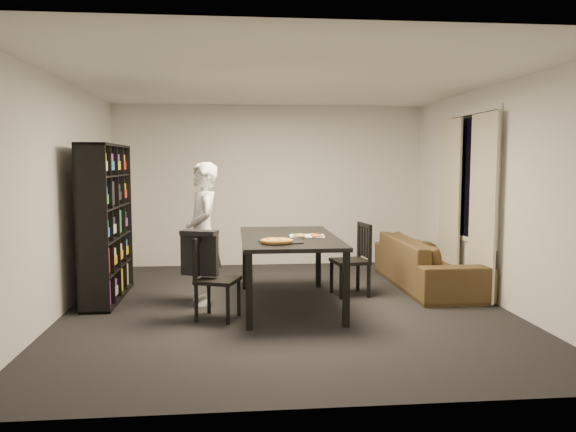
{
  "coord_description": "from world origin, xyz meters",
  "views": [
    {
      "loc": [
        -0.62,
        -6.41,
        1.68
      ],
      "look_at": [
        0.04,
        0.15,
        1.05
      ],
      "focal_mm": 35.0,
      "sensor_mm": 36.0,
      "label": 1
    }
  ],
  "objects": [
    {
      "name": "window_pane",
      "position": [
        2.48,
        0.6,
        1.5
      ],
      "size": [
        0.02,
        1.4,
        1.6
      ],
      "primitive_type": "cube",
      "color": "black",
      "rests_on": "room"
    },
    {
      "name": "baking_tray",
      "position": [
        -0.1,
        -0.48,
        0.83
      ],
      "size": [
        0.48,
        0.42,
        0.01
      ],
      "primitive_type": "cube",
      "rotation": [
        0.0,
        0.0,
        0.29
      ],
      "color": "black",
      "rests_on": "dining_table"
    },
    {
      "name": "curtain_left",
      "position": [
        2.4,
        0.08,
        1.15
      ],
      "size": [
        0.03,
        0.7,
        2.25
      ],
      "primitive_type": "cube",
      "color": "beige",
      "rests_on": "room"
    },
    {
      "name": "chair_right",
      "position": [
        0.95,
        0.5,
        0.52
      ],
      "size": [
        0.49,
        0.49,
        0.92
      ],
      "rotation": [
        0.0,
        0.0,
        -1.42
      ],
      "color": "black",
      "rests_on": "room"
    },
    {
      "name": "window_frame",
      "position": [
        2.48,
        0.6,
        1.5
      ],
      "size": [
        0.03,
        1.52,
        1.72
      ],
      "primitive_type": "cube",
      "color": "white",
      "rests_on": "room"
    },
    {
      "name": "pizza_slices",
      "position": [
        0.24,
        -0.02,
        0.84
      ],
      "size": [
        0.41,
        0.35,
        0.01
      ],
      "primitive_type": null,
      "rotation": [
        0.0,
        0.0,
        0.12
      ],
      "color": "#C1843C",
      "rests_on": "dining_table"
    },
    {
      "name": "curtain_right",
      "position": [
        2.4,
        1.12,
        1.15
      ],
      "size": [
        0.03,
        0.7,
        2.25
      ],
      "primitive_type": "cube",
      "color": "beige",
      "rests_on": "room"
    },
    {
      "name": "draped_jacket",
      "position": [
        -0.97,
        -0.38,
        0.73
      ],
      "size": [
        0.43,
        0.29,
        0.49
      ],
      "rotation": [
        0.0,
        0.0,
        1.23
      ],
      "color": "black",
      "rests_on": "chair_left"
    },
    {
      "name": "pepperoni_pizza",
      "position": [
        -0.15,
        -0.52,
        0.85
      ],
      "size": [
        0.35,
        0.35,
        0.03
      ],
      "rotation": [
        0.0,
        0.0,
        -0.25
      ],
      "color": "olive",
      "rests_on": "dining_table"
    },
    {
      "name": "room",
      "position": [
        0.0,
        0.0,
        1.3
      ],
      "size": [
        5.01,
        5.51,
        2.61
      ],
      "color": "black",
      "rests_on": "ground"
    },
    {
      "name": "person",
      "position": [
        -0.97,
        0.22,
        0.84
      ],
      "size": [
        0.52,
        0.69,
        1.68
      ],
      "primitive_type": "imported",
      "rotation": [
        0.0,
        0.0,
        -1.36
      ],
      "color": "white",
      "rests_on": "room"
    },
    {
      "name": "sofa",
      "position": [
        2.01,
        0.86,
        0.33
      ],
      "size": [
        0.88,
        2.26,
        0.66
      ],
      "primitive_type": "imported",
      "rotation": [
        0.0,
        0.0,
        1.57
      ],
      "color": "#392D16",
      "rests_on": "room"
    },
    {
      "name": "chair_left",
      "position": [
        -0.86,
        -0.42,
        0.5
      ],
      "size": [
        0.52,
        0.52,
        0.89
      ],
      "rotation": [
        0.0,
        0.0,
        1.23
      ],
      "color": "black",
      "rests_on": "room"
    },
    {
      "name": "dining_table",
      "position": [
        0.04,
        0.05,
        0.75
      ],
      "size": [
        1.1,
        1.98,
        0.82
      ],
      "color": "black",
      "rests_on": "room"
    },
    {
      "name": "kitchen_towel",
      "position": [
        0.25,
        0.01,
        0.83
      ],
      "size": [
        0.43,
        0.34,
        0.01
      ],
      "primitive_type": "cube",
      "rotation": [
        0.0,
        0.0,
        -0.1
      ],
      "color": "white",
      "rests_on": "dining_table"
    },
    {
      "name": "bookshelf",
      "position": [
        -2.16,
        0.6,
        0.95
      ],
      "size": [
        0.35,
        1.5,
        1.9
      ],
      "primitive_type": "cube",
      "color": "black",
      "rests_on": "room"
    }
  ]
}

